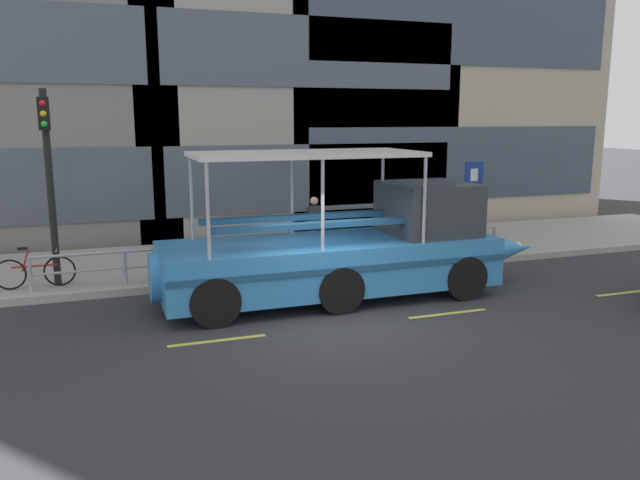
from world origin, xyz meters
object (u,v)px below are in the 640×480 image
(traffic_light_pole, at_px, (49,169))
(leaned_bicycle, at_px, (35,272))
(duck_tour_boat, at_px, (354,250))
(parking_sign, at_px, (473,190))
(pedestrian_mid_left, at_px, (314,220))
(pedestrian_near_bow, at_px, (401,220))

(traffic_light_pole, xyz_separation_m, leaned_bicycle, (-0.46, -0.15, -2.31))
(traffic_light_pole, xyz_separation_m, duck_tour_boat, (6.35, -2.60, -1.80))
(parking_sign, bearing_deg, pedestrian_mid_left, 169.74)
(parking_sign, bearing_deg, pedestrian_near_bow, -177.94)
(traffic_light_pole, distance_m, pedestrian_near_bow, 9.09)
(leaned_bicycle, xyz_separation_m, duck_tour_boat, (6.81, -2.46, 0.51))
(leaned_bicycle, bearing_deg, parking_sign, 2.00)
(leaned_bicycle, xyz_separation_m, pedestrian_near_bow, (9.39, 0.33, 0.63))
(parking_sign, bearing_deg, traffic_light_pole, -178.67)
(leaned_bicycle, height_order, pedestrian_near_bow, pedestrian_near_bow)
(traffic_light_pole, distance_m, pedestrian_mid_left, 6.98)
(traffic_light_pole, height_order, duck_tour_boat, traffic_light_pole)
(pedestrian_mid_left, bearing_deg, duck_tour_boat, -95.14)
(traffic_light_pole, bearing_deg, pedestrian_mid_left, 9.27)
(parking_sign, relative_size, pedestrian_mid_left, 1.57)
(pedestrian_mid_left, bearing_deg, traffic_light_pole, -170.73)
(pedestrian_mid_left, bearing_deg, leaned_bicycle, -170.16)
(traffic_light_pole, relative_size, duck_tour_boat, 0.48)
(parking_sign, height_order, leaned_bicycle, parking_sign)
(parking_sign, bearing_deg, duck_tour_boat, -149.77)
(traffic_light_pole, xyz_separation_m, pedestrian_near_bow, (8.93, 0.18, -1.68))
(parking_sign, distance_m, pedestrian_near_bow, 2.45)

